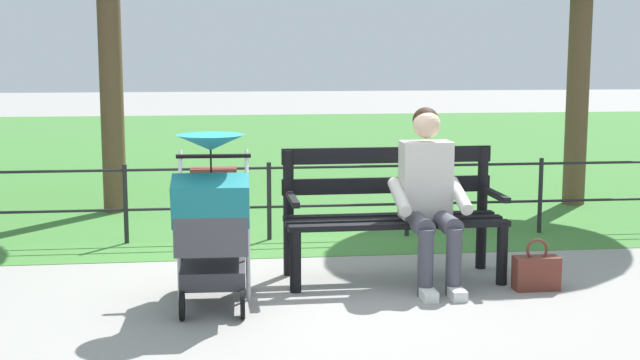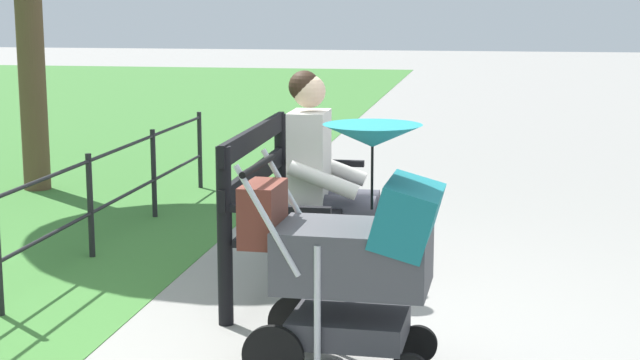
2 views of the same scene
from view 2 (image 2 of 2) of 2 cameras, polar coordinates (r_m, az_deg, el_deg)
ground_plane at (r=5.11m, az=-2.75°, el=-8.81°), size 60.00×60.00×0.00m
park_bench at (r=5.78m, az=-2.15°, el=-1.16°), size 1.61×0.62×0.96m
person_on_bench at (r=5.93m, az=0.40°, el=0.63°), size 0.54×0.74×1.28m
stroller at (r=4.39m, az=2.06°, el=-3.93°), size 0.53×0.90×1.15m
handbag at (r=6.71m, az=3.49°, el=-3.04°), size 0.32×0.14×0.37m
park_fence at (r=5.75m, az=-17.06°, el=-2.75°), size 7.54×0.04×0.70m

